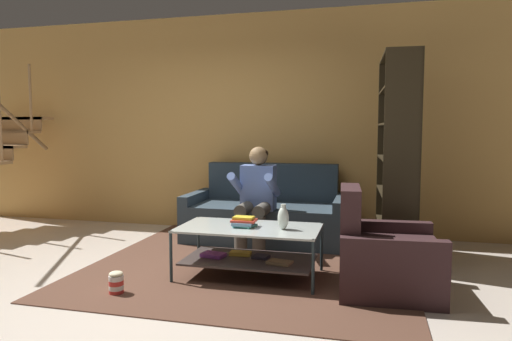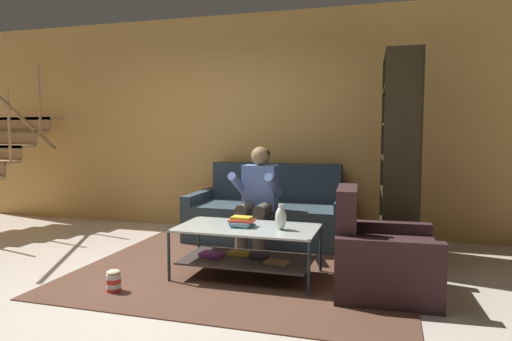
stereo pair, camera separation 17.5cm
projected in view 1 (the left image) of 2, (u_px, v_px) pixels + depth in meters
The scene contains 11 objects.
ground at pixel (152, 286), 3.98m from camera, with size 16.80×16.80×0.00m, color beige.
back_partition at pixel (234, 124), 6.23m from camera, with size 8.40×0.12×2.90m, color tan.
couch at pixel (267, 216), 5.64m from camera, with size 1.94×0.92×0.93m.
person_seated_center at pixel (256, 194), 5.08m from camera, with size 0.50×0.58×1.17m.
coffee_table at pixel (249, 244), 4.21m from camera, with size 1.29×0.69×0.47m.
area_rug at pixel (256, 258), 4.82m from camera, with size 3.13×3.39×0.01m.
vase at pixel (283, 218), 4.08m from camera, with size 0.10×0.10×0.23m.
book_stack at pixel (244, 222), 4.19m from camera, with size 0.23×0.21×0.09m.
bookshelf at pixel (401, 168), 4.85m from camera, with size 0.39×1.04×2.13m.
armchair at pixel (384, 258), 3.83m from camera, with size 0.86×0.86×0.88m.
popcorn_tub at pixel (116, 283), 3.78m from camera, with size 0.12×0.12×0.19m.
Camera 1 is at (1.84, -3.54, 1.36)m, focal length 32.00 mm.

